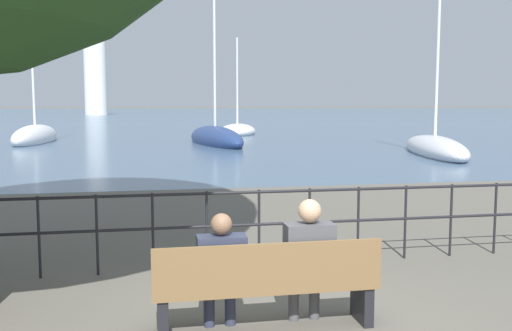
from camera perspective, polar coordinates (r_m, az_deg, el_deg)
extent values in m
plane|color=#605B51|center=(5.83, 0.96, -15.94)|extent=(1000.00, 1000.00, 0.00)
cube|color=#47607A|center=(164.64, -10.48, 5.29)|extent=(600.00, 300.00, 0.01)
cube|color=brown|center=(5.69, 0.97, -11.97)|extent=(2.20, 0.45, 0.05)
cube|color=brown|center=(5.42, 1.42, -10.12)|extent=(2.20, 0.04, 0.45)
cube|color=black|center=(5.65, -9.32, -14.57)|extent=(0.10, 0.41, 0.40)
cube|color=black|center=(6.03, 10.54, -13.25)|extent=(0.10, 0.41, 0.40)
cylinder|color=#2D3347|center=(5.82, -4.72, -13.65)|extent=(0.11, 0.11, 0.45)
cylinder|color=#2D3347|center=(5.84, -2.60, -13.54)|extent=(0.11, 0.11, 0.45)
cube|color=#2D3347|center=(5.66, -3.56, -11.27)|extent=(0.40, 0.26, 0.14)
cube|color=#2D3347|center=(5.52, -3.46, -9.55)|extent=(0.47, 0.24, 0.50)
sphere|color=#846047|center=(5.43, -3.48, -5.86)|extent=(0.20, 0.20, 0.20)
cylinder|color=#4C4C51|center=(5.96, 3.79, -13.13)|extent=(0.11, 0.11, 0.45)
cylinder|color=#4C4C51|center=(6.02, 5.85, -12.97)|extent=(0.11, 0.11, 0.45)
cube|color=#4C4C51|center=(5.83, 5.08, -10.77)|extent=(0.41, 0.26, 0.14)
cube|color=#4C4C51|center=(5.68, 5.35, -8.68)|extent=(0.48, 0.24, 0.58)
sphere|color=tan|center=(5.59, 5.39, -4.54)|extent=(0.23, 0.23, 0.23)
cylinder|color=black|center=(7.73, -20.88, -6.73)|extent=(0.04, 0.04, 1.05)
cylinder|color=black|center=(7.63, -15.62, -6.70)|extent=(0.04, 0.04, 1.05)
cylinder|color=black|center=(7.60, -10.27, -6.62)|extent=(0.04, 0.04, 1.05)
cylinder|color=black|center=(7.64, -4.93, -6.48)|extent=(0.04, 0.04, 1.05)
cylinder|color=black|center=(7.74, 0.31, -6.29)|extent=(0.04, 0.04, 1.05)
cylinder|color=black|center=(7.91, 5.36, -6.06)|extent=(0.04, 0.04, 1.05)
cylinder|color=black|center=(8.13, 10.18, -5.79)|extent=(0.04, 0.04, 1.05)
cylinder|color=black|center=(8.40, 14.70, -5.50)|extent=(0.04, 0.04, 1.05)
cylinder|color=black|center=(8.73, 18.91, -5.20)|extent=(0.04, 0.04, 1.05)
cylinder|color=black|center=(9.10, 22.79, -4.90)|extent=(0.04, 0.04, 1.05)
cylinder|color=black|center=(7.59, -2.31, -2.74)|extent=(13.42, 0.04, 0.04)
cylinder|color=black|center=(7.67, -2.30, -6.01)|extent=(13.42, 0.04, 0.04)
ellipsoid|color=white|center=(41.28, -1.88, 3.42)|extent=(4.12, 5.93, 1.13)
cylinder|color=silver|center=(41.26, -1.89, 8.29)|extent=(0.14, 0.14, 6.34)
ellipsoid|color=silver|center=(26.22, 17.43, 1.59)|extent=(3.94, 8.75, 1.17)
cylinder|color=silver|center=(26.31, 17.77, 12.15)|extent=(0.14, 0.14, 8.98)
ellipsoid|color=white|center=(34.91, -21.19, 2.62)|extent=(2.22, 7.48, 1.48)
cylinder|color=silver|center=(34.93, -21.46, 9.45)|extent=(0.14, 0.14, 7.43)
ellipsoid|color=navy|center=(31.30, -4.10, 2.65)|extent=(3.10, 8.33, 1.45)
cylinder|color=silver|center=(31.46, -4.18, 12.92)|extent=(0.14, 0.14, 10.37)
cylinder|color=white|center=(120.42, -15.77, 8.45)|extent=(4.45, 4.45, 15.01)
cylinder|color=#2D2D33|center=(121.09, -15.89, 12.43)|extent=(3.11, 3.11, 1.83)
cone|color=#4C1E19|center=(121.29, -15.91, 13.21)|extent=(3.56, 3.56, 1.46)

